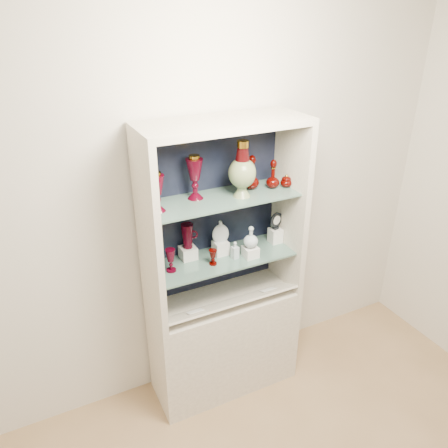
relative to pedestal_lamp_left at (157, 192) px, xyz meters
name	(u,v)px	position (x,y,z in m)	size (l,w,h in m)	color
wall_back	(209,197)	(0.41, 0.22, -0.19)	(3.50, 0.02, 2.80)	silver
cabinet_base	(224,341)	(0.41, 0.00, -1.21)	(1.00, 0.40, 0.75)	#BAB09D
cabinet_back_panel	(211,209)	(0.41, 0.19, -0.26)	(0.98, 0.02, 1.15)	black
cabinet_side_left	(149,236)	(-0.07, 0.00, -0.26)	(0.04, 0.40, 1.15)	#BAB09D
cabinet_side_right	(289,206)	(0.89, 0.00, -0.26)	(0.04, 0.40, 1.15)	#BAB09D
cabinet_top_cap	(224,124)	(0.41, 0.00, 0.33)	(1.00, 0.40, 0.04)	#BAB09D
shelf_lower	(223,258)	(0.41, 0.02, -0.54)	(0.92, 0.34, 0.01)	slate
shelf_upper	(223,198)	(0.41, 0.02, -0.12)	(0.92, 0.34, 0.01)	slate
label_ledge	(231,302)	(0.41, -0.11, -0.81)	(0.92, 0.18, 0.01)	#BAB09D
label_card_0	(268,290)	(0.68, -0.11, -0.79)	(0.10, 0.07, 0.00)	white
label_card_1	(195,311)	(0.15, -0.11, -0.79)	(0.10, 0.07, 0.00)	white
pedestal_lamp_left	(157,192)	(0.00, 0.00, 0.00)	(0.09, 0.09, 0.23)	#480515
pedestal_lamp_right	(195,177)	(0.26, 0.08, 0.02)	(0.10, 0.10, 0.27)	#480515
enamel_urn	(242,169)	(0.52, -0.01, 0.06)	(0.17, 0.17, 0.34)	#0B4115
ruby_decanter_a	(252,170)	(0.64, 0.07, 0.01)	(0.10, 0.10, 0.25)	#450300
ruby_decanter_b	(273,173)	(0.76, 0.02, -0.02)	(0.08, 0.08, 0.20)	#450300
lidded_bowl	(286,181)	(0.85, -0.01, -0.07)	(0.08, 0.08, 0.09)	#450300
cobalt_goblet	(157,261)	(-0.03, 0.02, -0.45)	(0.07, 0.07, 0.18)	#071439
ruby_goblet_tall	(171,260)	(0.06, 0.01, -0.46)	(0.06, 0.06, 0.15)	#480515
ruby_goblet_small	(213,257)	(0.32, -0.03, -0.48)	(0.05, 0.05, 0.10)	#450300
riser_ruby_pitcher	(188,253)	(0.21, 0.11, -0.50)	(0.10, 0.10, 0.08)	silver
ruby_pitcher	(187,236)	(0.21, 0.11, -0.37)	(0.12, 0.08, 0.16)	#480515
clear_square_bottle	(235,250)	(0.48, -0.02, -0.48)	(0.04, 0.04, 0.12)	#A4B7C2
riser_flat_flask	(221,248)	(0.42, 0.07, -0.49)	(0.09, 0.09, 0.09)	silver
flat_flask	(220,231)	(0.42, 0.07, -0.37)	(0.11, 0.04, 0.15)	silver
riser_clear_round_decanter	(250,252)	(0.58, -0.05, -0.50)	(0.09, 0.09, 0.07)	silver
clear_round_decanter	(251,237)	(0.58, -0.05, -0.39)	(0.09, 0.09, 0.14)	#A4B7C2
riser_cameo_medallion	(275,235)	(0.83, 0.05, -0.49)	(0.08, 0.08, 0.10)	silver
cameo_medallion	(276,221)	(0.83, 0.05, -0.37)	(0.11, 0.04, 0.12)	black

